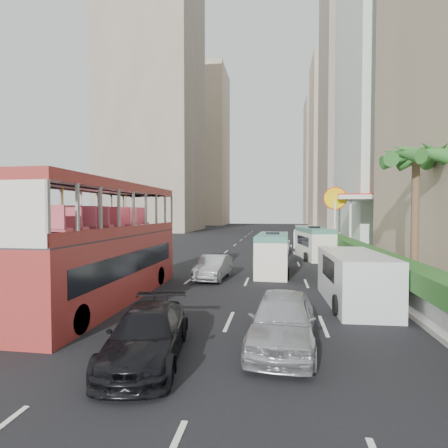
% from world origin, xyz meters
% --- Properties ---
extents(ground_plane, '(200.00, 200.00, 0.00)m').
position_xyz_m(ground_plane, '(0.00, 0.00, 0.00)').
color(ground_plane, black).
rests_on(ground_plane, ground).
extents(double_decker_bus, '(2.50, 11.00, 5.06)m').
position_xyz_m(double_decker_bus, '(-6.00, 0.00, 2.53)').
color(double_decker_bus, '#A32F2A').
rests_on(double_decker_bus, ground).
extents(car_silver_lane_a, '(1.72, 4.17, 1.34)m').
position_xyz_m(car_silver_lane_a, '(-2.35, 5.54, 0.00)').
color(car_silver_lane_a, '#ADB0B4').
rests_on(car_silver_lane_a, ground).
extents(car_silver_lane_b, '(2.16, 4.66, 1.54)m').
position_xyz_m(car_silver_lane_b, '(1.41, -4.02, 0.00)').
color(car_silver_lane_b, '#ADB0B4').
rests_on(car_silver_lane_b, ground).
extents(car_black, '(2.50, 4.72, 1.30)m').
position_xyz_m(car_black, '(-2.07, -5.43, 0.00)').
color(car_black, black).
rests_on(car_black, ground).
extents(van_asset, '(2.48, 5.00, 1.36)m').
position_xyz_m(van_asset, '(1.23, 18.84, 0.00)').
color(van_asset, silver).
rests_on(van_asset, ground).
extents(minibus_near, '(2.03, 5.59, 2.45)m').
position_xyz_m(minibus_near, '(0.97, 7.91, 1.23)').
color(minibus_near, silver).
rests_on(minibus_near, ground).
extents(minibus_far, '(2.81, 5.89, 2.51)m').
position_xyz_m(minibus_far, '(4.25, 15.40, 1.25)').
color(minibus_far, silver).
rests_on(minibus_far, ground).
extents(panel_van_near, '(2.36, 5.43, 2.14)m').
position_xyz_m(panel_van_near, '(4.42, 1.02, 1.07)').
color(panel_van_near, silver).
rests_on(panel_van_near, ground).
extents(panel_van_far, '(2.04, 4.55, 1.78)m').
position_xyz_m(panel_van_far, '(3.97, 25.36, 0.89)').
color(panel_van_far, silver).
rests_on(panel_van_far, ground).
extents(sidewalk, '(6.00, 120.00, 0.18)m').
position_xyz_m(sidewalk, '(9.00, 25.00, 0.09)').
color(sidewalk, '#99968C').
rests_on(sidewalk, ground).
extents(kerb_wall, '(0.30, 44.00, 1.00)m').
position_xyz_m(kerb_wall, '(6.20, 14.00, 0.68)').
color(kerb_wall, silver).
rests_on(kerb_wall, sidewalk).
extents(hedge, '(1.10, 44.00, 0.70)m').
position_xyz_m(hedge, '(6.20, 14.00, 1.53)').
color(hedge, '#2D6626').
rests_on(hedge, kerb_wall).
extents(palm_tree, '(0.36, 0.36, 6.40)m').
position_xyz_m(palm_tree, '(7.80, 4.00, 3.38)').
color(palm_tree, brown).
rests_on(palm_tree, sidewalk).
extents(shell_station, '(6.50, 8.00, 5.50)m').
position_xyz_m(shell_station, '(10.00, 23.00, 2.75)').
color(shell_station, silver).
rests_on(shell_station, ground).
extents(tower_stripe, '(16.00, 18.00, 58.00)m').
position_xyz_m(tower_stripe, '(18.00, 34.00, 29.00)').
color(tower_stripe, white).
rests_on(tower_stripe, ground).
extents(tower_mid, '(16.00, 16.00, 50.00)m').
position_xyz_m(tower_mid, '(18.00, 58.00, 25.00)').
color(tower_mid, gray).
rests_on(tower_mid, ground).
extents(tower_far_a, '(14.00, 14.00, 44.00)m').
position_xyz_m(tower_far_a, '(17.00, 82.00, 22.00)').
color(tower_far_a, tan).
rests_on(tower_far_a, ground).
extents(tower_far_b, '(14.00, 14.00, 40.00)m').
position_xyz_m(tower_far_b, '(17.00, 104.00, 20.00)').
color(tower_far_b, gray).
rests_on(tower_far_b, ground).
extents(tower_left_a, '(18.00, 18.00, 52.00)m').
position_xyz_m(tower_left_a, '(-24.00, 55.00, 26.00)').
color(tower_left_a, gray).
rests_on(tower_left_a, ground).
extents(tower_left_b, '(16.00, 16.00, 46.00)m').
position_xyz_m(tower_left_b, '(-22.00, 90.00, 23.00)').
color(tower_left_b, tan).
rests_on(tower_left_b, ground).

